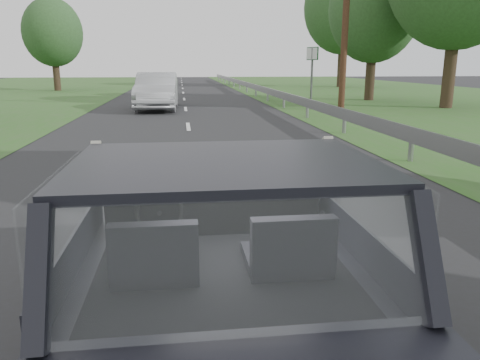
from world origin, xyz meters
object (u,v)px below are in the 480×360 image
object	(u,v)px
utility_pole	(346,7)
highway_sign	(312,74)
subject_car	(219,253)
other_car	(157,91)
cat	(254,176)

from	to	relation	value
utility_pole	highway_sign	bearing A→B (deg)	87.66
subject_car	utility_pole	size ratio (longest dim) A/B	0.48
other_car	utility_pole	size ratio (longest dim) A/B	0.58
highway_sign	other_car	bearing A→B (deg)	-169.14
cat	utility_pole	size ratio (longest dim) A/B	0.07
subject_car	cat	bearing A→B (deg)	63.17
subject_car	utility_pole	distance (m)	18.26
subject_car	other_car	xyz separation A→B (m)	(-1.22, 18.18, 0.07)
other_car	cat	bearing A→B (deg)	-83.64
cat	highway_sign	bearing A→B (deg)	77.30
highway_sign	utility_pole	xyz separation A→B (m)	(-0.23, -5.58, 2.79)
subject_car	cat	size ratio (longest dim) A/B	6.88
cat	highway_sign	world-z (taller)	highway_sign
highway_sign	utility_pole	size ratio (longest dim) A/B	0.34
subject_car	other_car	bearing A→B (deg)	93.82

